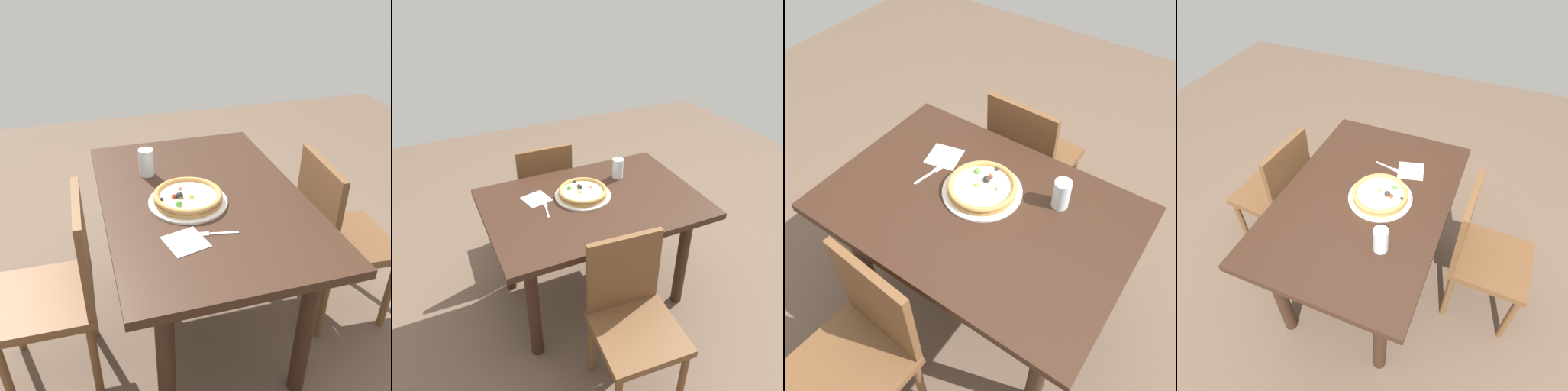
# 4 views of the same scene
# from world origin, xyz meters

# --- Properties ---
(ground_plane) EXTENTS (6.00, 6.00, 0.00)m
(ground_plane) POSITION_xyz_m (0.00, 0.00, 0.00)
(ground_plane) COLOR brown
(dining_table) EXTENTS (1.24, 0.85, 0.74)m
(dining_table) POSITION_xyz_m (0.00, 0.00, 0.62)
(dining_table) COLOR #331E14
(dining_table) RESTS_ON ground
(chair_near) EXTENTS (0.43, 0.43, 0.87)m
(chair_near) POSITION_xyz_m (-0.09, -0.64, 0.47)
(chair_near) COLOR brown
(chair_near) RESTS_ON ground
(chair_far) EXTENTS (0.41, 0.41, 0.87)m
(chair_far) POSITION_xyz_m (-0.11, 0.64, 0.47)
(chair_far) COLOR brown
(chair_far) RESTS_ON ground
(plate) EXTENTS (0.33, 0.33, 0.01)m
(plate) POSITION_xyz_m (-0.03, 0.07, 0.74)
(plate) COLOR silver
(plate) RESTS_ON dining_table
(pizza) EXTENTS (0.29, 0.29, 0.05)m
(pizza) POSITION_xyz_m (-0.03, 0.07, 0.77)
(pizza) COLOR #B78447
(pizza) RESTS_ON plate
(fork) EXTENTS (0.05, 0.17, 0.00)m
(fork) POSITION_xyz_m (-0.27, 0.04, 0.74)
(fork) COLOR silver
(fork) RESTS_ON dining_table
(drinking_glass) EXTENTS (0.07, 0.07, 0.13)m
(drinking_glass) POSITION_xyz_m (0.26, 0.19, 0.80)
(drinking_glass) COLOR silver
(drinking_glass) RESTS_ON dining_table
(napkin) EXTENTS (0.17, 0.17, 0.00)m
(napkin) POSITION_xyz_m (-0.29, 0.15, 0.74)
(napkin) COLOR white
(napkin) RESTS_ON dining_table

